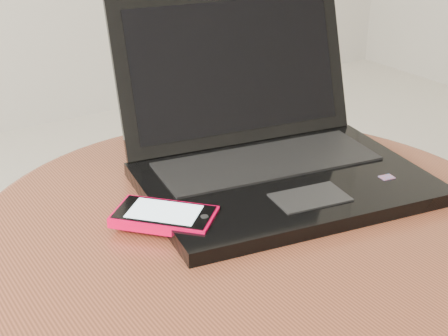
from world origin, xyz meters
TOP-DOWN VIEW (x-y plane):
  - table at (-0.10, 0.09)m, footprint 0.70×0.70m
  - laptop at (-0.01, 0.19)m, footprint 0.41×0.38m
  - phone_black at (-0.17, 0.13)m, footprint 0.11×0.12m
  - phone_pink at (-0.20, 0.14)m, footprint 0.13×0.13m

SIDE VIEW (x-z plane):
  - table at x=-0.10m, z-range 0.16..0.72m
  - phone_black at x=-0.17m, z-range 0.56..0.57m
  - phone_pink at x=-0.20m, z-range 0.57..0.58m
  - laptop at x=-0.01m, z-range 0.49..0.72m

